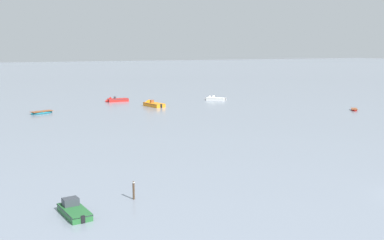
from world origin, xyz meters
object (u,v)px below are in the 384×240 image
at_px(mooring_post_right, 134,191).
at_px(motorboat_moored_3, 152,105).
at_px(motorboat_moored_0, 213,99).
at_px(motorboat_moored_2, 72,210).
at_px(rowboat_moored_2, 42,113).
at_px(motorboat_moored_1, 115,101).
at_px(rowboat_moored_1, 354,110).

bearing_deg(mooring_post_right, motorboat_moored_3, 67.82).
relative_size(motorboat_moored_0, mooring_post_right, 3.03).
xyz_separation_m(motorboat_moored_2, rowboat_moored_2, (5.59, 57.18, -0.06)).
bearing_deg(motorboat_moored_2, motorboat_moored_3, -33.08).
bearing_deg(motorboat_moored_2, motorboat_moored_1, -25.66).
bearing_deg(motorboat_moored_3, motorboat_moored_2, 141.33).
distance_m(motorboat_moored_1, mooring_post_right, 71.87).
xyz_separation_m(motorboat_moored_2, mooring_post_right, (5.37, 0.96, 0.48)).
bearing_deg(rowboat_moored_1, mooring_post_right, 159.21).
relative_size(rowboat_moored_1, rowboat_moored_2, 0.67).
bearing_deg(mooring_post_right, rowboat_moored_2, 89.78).
bearing_deg(motorboat_moored_0, motorboat_moored_1, 29.61).
distance_m(motorboat_moored_0, mooring_post_right, 74.37).
bearing_deg(motorboat_moored_1, motorboat_moored_2, 72.67).
height_order(rowboat_moored_2, mooring_post_right, mooring_post_right).
bearing_deg(mooring_post_right, motorboat_moored_0, 56.48).
distance_m(rowboat_moored_1, motorboat_moored_2, 72.42).
bearing_deg(motorboat_moored_1, rowboat_moored_2, 37.18).
distance_m(motorboat_moored_1, rowboat_moored_2, 22.63).
height_order(motorboat_moored_0, motorboat_moored_2, motorboat_moored_0).
height_order(motorboat_moored_2, mooring_post_right, mooring_post_right).
relative_size(motorboat_moored_0, rowboat_moored_1, 1.60).
distance_m(motorboat_moored_2, mooring_post_right, 5.48).
bearing_deg(motorboat_moored_0, rowboat_moored_1, 169.09).
xyz_separation_m(rowboat_moored_2, mooring_post_right, (-0.22, -56.22, 0.54)).
relative_size(motorboat_moored_0, motorboat_moored_2, 1.13).
bearing_deg(rowboat_moored_1, motorboat_moored_2, 157.76).
height_order(motorboat_moored_3, mooring_post_right, mooring_post_right).
height_order(motorboat_moored_0, rowboat_moored_1, motorboat_moored_0).
height_order(motorboat_moored_0, motorboat_moored_3, motorboat_moored_3).
height_order(rowboat_moored_1, motorboat_moored_2, motorboat_moored_2).
xyz_separation_m(motorboat_moored_1, rowboat_moored_1, (39.80, -36.03, -0.12)).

